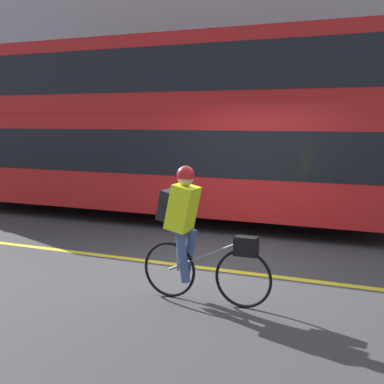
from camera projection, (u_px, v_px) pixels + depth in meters
name	position (u px, v px, depth m)	size (l,w,h in m)	color
ground_plane	(210.00, 265.00, 7.98)	(80.00, 80.00, 0.00)	#38383A
road_center_line	(206.00, 268.00, 7.83)	(50.00, 0.14, 0.01)	yellow
sidewalk_curb	(299.00, 205.00, 13.26)	(60.00, 2.15, 0.11)	gray
building_facade	(314.00, 31.00, 13.78)	(60.00, 0.30, 8.82)	#9E9EA3
bus	(153.00, 122.00, 11.68)	(10.54, 2.53, 3.80)	black
cyclist_on_bike	(192.00, 229.00, 6.34)	(1.64, 0.32, 1.63)	black
trash_bin	(220.00, 183.00, 13.93)	(0.52, 0.52, 0.82)	#515156
street_sign_post	(313.00, 146.00, 12.83)	(0.36, 0.09, 2.55)	#59595B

